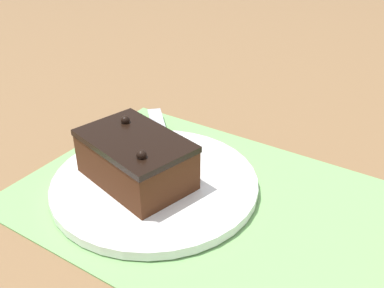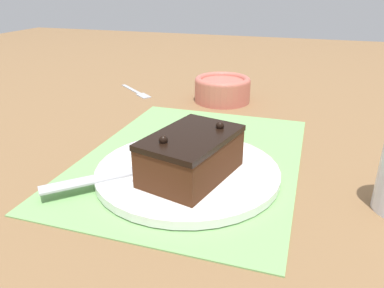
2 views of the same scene
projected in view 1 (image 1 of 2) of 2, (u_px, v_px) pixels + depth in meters
name	position (u px, v px, depth m)	size (l,w,h in m)	color
ground_plane	(202.00, 200.00, 0.57)	(3.00, 3.00, 0.00)	olive
placemat_woven	(202.00, 199.00, 0.57)	(0.46, 0.34, 0.00)	#7AB266
cake_plate	(155.00, 183.00, 0.59)	(0.27, 0.27, 0.01)	white
chocolate_cake	(136.00, 159.00, 0.57)	(0.16, 0.13, 0.07)	#472614
serving_knife	(166.00, 154.00, 0.63)	(0.17, 0.18, 0.01)	black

